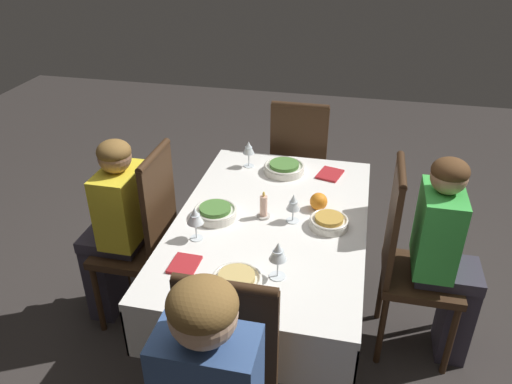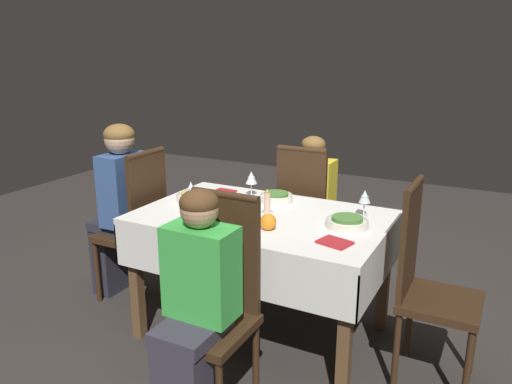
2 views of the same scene
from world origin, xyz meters
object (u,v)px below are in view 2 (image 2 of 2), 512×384
at_px(person_child_yellow, 315,202).
at_px(bowl_south, 237,224).
at_px(person_adult_denim, 118,201).
at_px(wine_glass_west, 191,190).
at_px(wine_glass_east, 365,197).
at_px(napkin_spare_side, 335,242).
at_px(napkin_red_folded, 224,192).
at_px(dining_table, 262,231).
at_px(chair_west, 138,222).
at_px(candle_centerpiece, 267,204).
at_px(chair_south, 215,299).
at_px(orange_fruit, 268,222).
at_px(chair_north, 306,214).
at_px(bowl_west, 193,196).
at_px(chair_east, 427,279).
at_px(bowl_north, 276,197).
at_px(bowl_east, 347,222).
at_px(person_child_green, 194,306).
at_px(wine_glass_south, 255,203).
at_px(wine_glass_north, 251,178).

height_order(person_child_yellow, bowl_south, person_child_yellow).
distance_m(person_adult_denim, wine_glass_west, 0.69).
bearing_deg(wine_glass_east, wine_glass_west, -160.13).
distance_m(wine_glass_east, napkin_spare_side, 0.47).
xyz_separation_m(wine_glass_east, napkin_red_folded, (-0.93, 0.05, -0.10)).
bearing_deg(napkin_red_folded, dining_table, -33.67).
bearing_deg(chair_west, candle_centerpiece, 92.86).
height_order(chair_south, candle_centerpiece, chair_south).
height_order(chair_west, orange_fruit, chair_west).
xyz_separation_m(chair_north, bowl_west, (-0.50, -0.62, 0.22)).
bearing_deg(napkin_red_folded, chair_east, -12.37).
distance_m(dining_table, napkin_red_folded, 0.51).
bearing_deg(orange_fruit, person_child_yellow, 97.57).
distance_m(bowl_north, napkin_red_folded, 0.38).
distance_m(chair_east, napkin_spare_side, 0.50).
height_order(chair_east, bowl_east, chair_east).
bearing_deg(napkin_spare_side, wine_glass_west, 172.15).
bearing_deg(bowl_east, bowl_north, 155.34).
height_order(person_child_green, wine_glass_south, person_child_green).
distance_m(chair_west, person_child_green, 1.29).
bearing_deg(napkin_red_folded, orange_fruit, -41.03).
xyz_separation_m(person_child_green, orange_fruit, (0.04, 0.61, 0.19)).
bearing_deg(chair_north, chair_south, 94.17).
relative_size(chair_south, candle_centerpiece, 7.46).
xyz_separation_m(bowl_west, wine_glass_south, (0.50, -0.14, 0.07)).
height_order(chair_south, bowl_east, chair_south).
relative_size(bowl_west, napkin_spare_side, 1.14).
relative_size(bowl_west, wine_glass_north, 1.23).
bearing_deg(person_adult_denim, candle_centerpiece, 92.45).
height_order(bowl_south, candle_centerpiece, candle_centerpiece).
relative_size(person_child_green, wine_glass_east, 7.16).
xyz_separation_m(bowl_north, napkin_spare_side, (0.54, -0.49, -0.02)).
relative_size(wine_glass_west, wine_glass_north, 1.02).
height_order(bowl_south, wine_glass_north, wine_glass_north).
height_order(person_child_green, person_child_yellow, person_child_green).
bearing_deg(chair_north, dining_table, 89.89).
bearing_deg(dining_table, chair_north, 89.89).
distance_m(wine_glass_south, bowl_north, 0.37).
bearing_deg(dining_table, bowl_west, 175.51).
xyz_separation_m(person_child_yellow, wine_glass_east, (0.51, -0.59, 0.26)).
distance_m(chair_north, person_child_green, 1.48).
xyz_separation_m(bowl_west, napkin_red_folded, (0.08, 0.24, -0.02)).
bearing_deg(chair_west, person_child_yellow, 132.42).
bearing_deg(orange_fruit, bowl_north, 110.69).
height_order(person_child_green, wine_glass_east, person_child_green).
bearing_deg(person_adult_denim, wine_glass_north, 109.70).
relative_size(wine_glass_north, napkin_red_folded, 1.20).
bearing_deg(orange_fruit, chair_east, 14.21).
bearing_deg(person_adult_denim, bowl_west, 94.64).
bearing_deg(candle_centerpiece, orange_fruit, -62.54).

